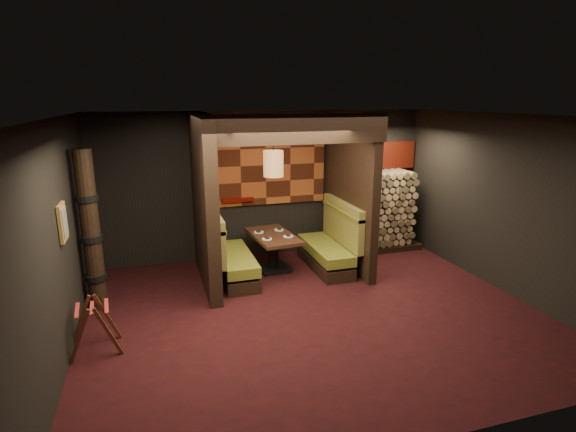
% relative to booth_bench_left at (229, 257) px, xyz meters
% --- Properties ---
extents(floor, '(6.50, 5.50, 0.02)m').
position_rel_booth_bench_left_xyz_m(floor, '(0.96, -1.65, -0.41)').
color(floor, black).
rests_on(floor, ground).
extents(ceiling, '(6.50, 5.50, 0.02)m').
position_rel_booth_bench_left_xyz_m(ceiling, '(0.96, -1.65, 2.46)').
color(ceiling, black).
rests_on(ceiling, ground).
extents(wall_back, '(6.50, 0.02, 2.85)m').
position_rel_booth_bench_left_xyz_m(wall_back, '(0.96, 1.11, 1.02)').
color(wall_back, black).
rests_on(wall_back, ground).
extents(wall_front, '(6.50, 0.02, 2.85)m').
position_rel_booth_bench_left_xyz_m(wall_front, '(0.96, -4.41, 1.02)').
color(wall_front, black).
rests_on(wall_front, ground).
extents(wall_left, '(0.02, 5.50, 2.85)m').
position_rel_booth_bench_left_xyz_m(wall_left, '(-2.30, -1.65, 1.02)').
color(wall_left, black).
rests_on(wall_left, ground).
extents(wall_right, '(0.02, 5.50, 2.85)m').
position_rel_booth_bench_left_xyz_m(wall_right, '(4.22, -1.65, 1.02)').
color(wall_right, black).
rests_on(wall_right, ground).
extents(partition_left, '(0.20, 2.20, 2.85)m').
position_rel_booth_bench_left_xyz_m(partition_left, '(-0.39, -0.00, 1.02)').
color(partition_left, black).
rests_on(partition_left, floor).
extents(partition_right, '(0.15, 2.10, 2.85)m').
position_rel_booth_bench_left_xyz_m(partition_right, '(2.26, 0.05, 1.02)').
color(partition_right, black).
rests_on(partition_right, floor).
extents(header_beam, '(2.85, 0.18, 0.44)m').
position_rel_booth_bench_left_xyz_m(header_beam, '(0.94, -0.95, 2.23)').
color(header_beam, black).
rests_on(header_beam, partition_left).
extents(tapa_back_panel, '(2.40, 0.06, 1.55)m').
position_rel_booth_bench_left_xyz_m(tapa_back_panel, '(0.94, 1.06, 1.42)').
color(tapa_back_panel, '#93451F').
rests_on(tapa_back_panel, wall_back).
extents(tapa_side_panel, '(0.04, 1.85, 1.45)m').
position_rel_booth_bench_left_xyz_m(tapa_side_panel, '(-0.27, 0.17, 1.45)').
color(tapa_side_panel, '#93451F').
rests_on(tapa_side_panel, partition_left).
extents(lacquer_shelf, '(0.60, 0.12, 0.07)m').
position_rel_booth_bench_left_xyz_m(lacquer_shelf, '(0.36, 1.00, 0.78)').
color(lacquer_shelf, '#560A05').
rests_on(lacquer_shelf, wall_back).
extents(booth_bench_left, '(0.68, 1.60, 1.14)m').
position_rel_booth_bench_left_xyz_m(booth_bench_left, '(0.00, 0.00, 0.00)').
color(booth_bench_left, black).
rests_on(booth_bench_left, floor).
extents(booth_bench_right, '(0.68, 1.60, 1.14)m').
position_rel_booth_bench_left_xyz_m(booth_bench_right, '(1.89, 0.00, 0.00)').
color(booth_bench_right, black).
rests_on(booth_bench_right, floor).
extents(dining_table, '(0.82, 1.34, 0.68)m').
position_rel_booth_bench_left_xyz_m(dining_table, '(0.84, 0.18, 0.04)').
color(dining_table, black).
rests_on(dining_table, floor).
extents(place_settings, '(0.62, 0.66, 0.03)m').
position_rel_booth_bench_left_xyz_m(place_settings, '(0.84, 0.18, 0.29)').
color(place_settings, white).
rests_on(place_settings, dining_table).
extents(pendant_lamp, '(0.35, 0.35, 1.10)m').
position_rel_booth_bench_left_xyz_m(pendant_lamp, '(0.84, 0.13, 1.58)').
color(pendant_lamp, '#8E5D35').
rests_on(pendant_lamp, ceiling).
extents(framed_picture, '(0.05, 0.36, 0.46)m').
position_rel_booth_bench_left_xyz_m(framed_picture, '(-2.25, -1.55, 1.22)').
color(framed_picture, olive).
rests_on(framed_picture, wall_left).
extents(luggage_rack, '(0.69, 0.52, 0.71)m').
position_rel_booth_bench_left_xyz_m(luggage_rack, '(-2.01, -1.82, -0.05)').
color(luggage_rack, '#411D12').
rests_on(luggage_rack, floor).
extents(totem_column, '(0.31, 0.31, 2.40)m').
position_rel_booth_bench_left_xyz_m(totem_column, '(-2.09, -0.55, 0.79)').
color(totem_column, black).
rests_on(totem_column, floor).
extents(firewood_stack, '(1.73, 0.70, 1.64)m').
position_rel_booth_bench_left_xyz_m(firewood_stack, '(3.25, 0.70, 0.42)').
color(firewood_stack, black).
rests_on(firewood_stack, floor).
extents(mosaic_header, '(1.83, 0.10, 0.56)m').
position_rel_booth_bench_left_xyz_m(mosaic_header, '(3.25, 1.03, 1.52)').
color(mosaic_header, maroon).
rests_on(mosaic_header, wall_back).
extents(bay_front_post, '(0.08, 0.08, 2.85)m').
position_rel_booth_bench_left_xyz_m(bay_front_post, '(2.35, 0.31, 1.02)').
color(bay_front_post, black).
rests_on(bay_front_post, floor).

